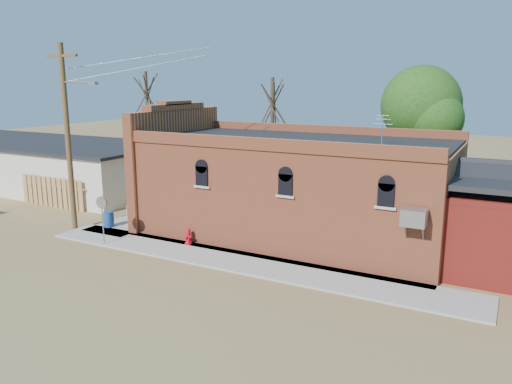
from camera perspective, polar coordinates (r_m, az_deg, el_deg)
The scene contains 13 objects.
ground at distance 20.57m, azimuth -6.76°, elevation -8.12°, with size 120.00×120.00×0.00m, color brown.
sidewalk_south at distance 20.51m, azimuth -1.84°, elevation -7.97°, with size 19.00×2.20×0.08m, color #9E9991.
sidewalk_west at distance 28.75m, azimuth -10.34°, elevation -2.18°, with size 2.60×10.00×0.08m, color #9E9991.
brick_bar at distance 23.76m, azimuth 3.92°, elevation 0.62°, with size 16.40×7.97×6.30m.
storage_building at distance 38.74m, azimuth -23.53°, elevation 3.08°, with size 20.40×8.40×3.17m.
wood_fence at distance 31.50m, azimuth -22.25°, elevation -0.03°, with size 5.20×0.10×1.80m, color tan, non-canonical shape.
utility_pole at distance 25.75m, azimuth -20.66°, elevation 6.25°, with size 3.12×0.26×9.00m.
tree_bare_near at distance 32.05m, azimuth 1.89°, elevation 10.22°, with size 2.80×2.80×7.65m.
tree_bare_far at distance 38.93m, azimuth -12.41°, elevation 10.92°, with size 2.80×2.80×8.16m.
tree_leafy at distance 29.74m, azimuth 18.33°, elevation 9.39°, with size 4.40×4.40×8.15m.
fire_hydrant at distance 22.61m, azimuth -7.78°, elevation -5.04°, with size 0.43×0.42×0.74m.
stop_sign at distance 23.19m, azimuth -17.21°, elevation -1.66°, with size 0.60×0.12×2.19m.
trash_barrel at distance 26.14m, azimuth -16.47°, elevation -2.99°, with size 0.50×0.50×0.78m, color navy.
Camera 1 is at (11.07, -15.77, 7.18)m, focal length 35.00 mm.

